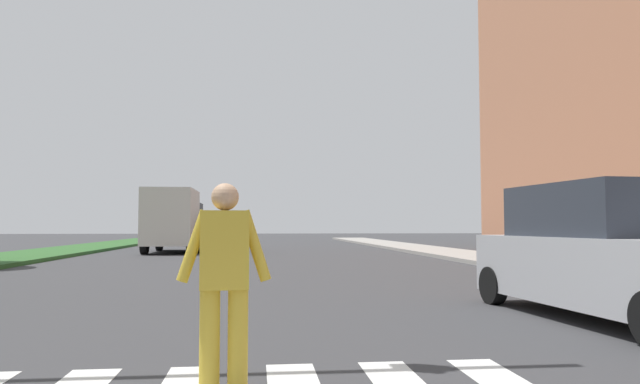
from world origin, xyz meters
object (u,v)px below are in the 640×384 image
Objects in this scene: truck_box_delivery at (174,220)px; sedan_midblock at (219,237)px; suv_crossing at (607,254)px; pedestrian_performer at (224,278)px.

sedan_midblock is at bearing 13.88° from truck_box_delivery.
suv_crossing is at bearing -67.02° from truck_box_delivery.
truck_box_delivery is at bearing 112.98° from suv_crossing.
pedestrian_performer is at bearing -86.25° from sedan_midblock.
truck_box_delivery reaches higher than suv_crossing.
pedestrian_performer reaches higher than sedan_midblock.
truck_box_delivery is at bearing -166.12° from sedan_midblock.
sedan_midblock is at bearing 107.42° from suv_crossing.
sedan_midblock is 2.46m from truck_box_delivery.
pedestrian_performer is 0.37× the size of sedan_midblock.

